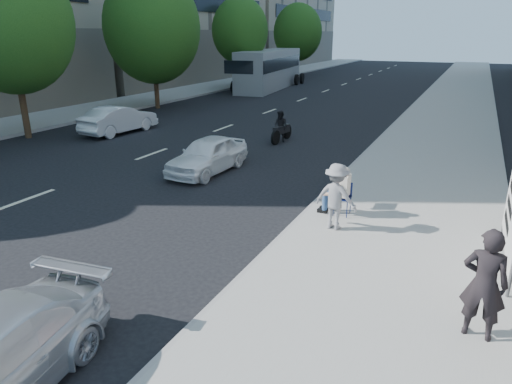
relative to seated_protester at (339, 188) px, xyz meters
The scene contains 14 objects.
ground 5.16m from the seated_protester, 116.75° to the right, with size 160.00×160.00×0.00m, color black.
near_sidewalk 15.57m from the seated_protester, 83.68° to the left, with size 5.00×120.00×0.15m, color gray.
far_sidewalk 24.54m from the seated_protester, 140.93° to the left, with size 4.50×120.00×0.15m, color gray.
tree_far_b 16.90m from the seated_protester, 167.80° to the left, with size 5.40×5.40×8.24m.
tree_far_c 21.31m from the seated_protester, 139.91° to the left, with size 6.00×6.00×8.47m.
tree_far_d 30.33m from the seated_protester, 122.13° to the left, with size 4.80×4.80×7.65m.
tree_far_e 42.75m from the seated_protester, 112.06° to the left, with size 5.40×5.40×7.89m.
seated_protester is the anchor object (origin of this frame).
jogger 1.00m from the seated_protester, 79.04° to the right, with size 1.06×0.61×1.63m, color gray.
pedestrian_woman 5.35m from the seated_protester, 50.44° to the right, with size 0.67×0.44×1.84m, color black.
white_sedan_near 5.83m from the seated_protester, 157.21° to the left, with size 1.49×3.70×1.26m, color white.
white_sedan_mid 14.28m from the seated_protester, 154.18° to the left, with size 1.42×4.07×1.34m, color silver.
motorcycle 9.19m from the seated_protester, 121.90° to the left, with size 0.75×2.05×1.42m.
bus 30.62m from the seated_protester, 117.14° to the left, with size 3.97×12.30×3.30m.
Camera 1 is at (5.16, -6.58, 4.69)m, focal length 32.00 mm.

